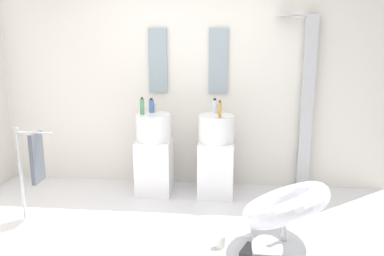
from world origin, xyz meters
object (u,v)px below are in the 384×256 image
magazine_charcoal (258,252)px  soap_bottle_clear (215,106)px  pedestal_sink_right (216,156)px  towel_rack (34,160)px  pedestal_sink_left (154,154)px  soap_bottle_blue (151,106)px  soap_bottle_amber (220,110)px  shower_column (306,101)px  lounge_chair (285,210)px  soap_bottle_green (142,107)px  coffee_mug (221,241)px

magazine_charcoal → soap_bottle_clear: 1.80m
pedestal_sink_right → towel_rack: 1.94m
pedestal_sink_left → soap_bottle_blue: bearing=111.3°
pedestal_sink_right → towel_rack: pedestal_sink_right is taller
pedestal_sink_left → soap_bottle_amber: (0.76, -0.14, 0.56)m
shower_column → lounge_chair: bearing=-104.6°
shower_column → soap_bottle_amber: shower_column is taller
lounge_chair → towel_rack: (-2.40, 0.33, 0.28)m
shower_column → lounge_chair: shower_column is taller
pedestal_sink_right → shower_column: size_ratio=0.51×
soap_bottle_blue → soap_bottle_clear: size_ratio=0.98×
magazine_charcoal → soap_bottle_clear: soap_bottle_clear is taller
pedestal_sink_right → soap_bottle_green: bearing=-178.5°
lounge_chair → towel_rack: towel_rack is taller
shower_column → magazine_charcoal: (-0.61, -1.60, -1.05)m
pedestal_sink_right → lounge_chair: (0.64, -1.14, -0.12)m
pedestal_sink_left → pedestal_sink_right: same height
towel_rack → magazine_charcoal: bearing=-12.5°
soap_bottle_green → shower_column: bearing=9.9°
shower_column → coffee_mug: shower_column is taller
coffee_mug → soap_bottle_clear: 1.66m
shower_column → soap_bottle_green: size_ratio=10.59×
shower_column → towel_rack: (-2.77, -1.12, -0.45)m
lounge_chair → coffee_mug: size_ratio=9.71×
magazine_charcoal → shower_column: bearing=90.1°
pedestal_sink_right → soap_bottle_blue: soap_bottle_blue is taller
pedestal_sink_right → magazine_charcoal: pedestal_sink_right is taller
pedestal_sink_right → soap_bottle_clear: 0.57m
magazine_charcoal → coffee_mug: size_ratio=2.36×
pedestal_sink_right → towel_rack: bearing=-155.1°
pedestal_sink_left → coffee_mug: size_ratio=9.66×
lounge_chair → magazine_charcoal: bearing=-146.5°
shower_column → lounge_chair: 1.66m
soap_bottle_blue → soap_bottle_green: soap_bottle_green is taller
shower_column → pedestal_sink_right: bearing=-163.4°
lounge_chair → soap_bottle_amber: 1.36m
coffee_mug → soap_bottle_clear: soap_bottle_clear is taller
pedestal_sink_right → magazine_charcoal: bearing=-72.3°
soap_bottle_clear → coffee_mug: bearing=-84.8°
magazine_charcoal → soap_bottle_blue: size_ratio=1.53×
coffee_mug → pedestal_sink_left: bearing=123.8°
pedestal_sink_right → soap_bottle_green: (-0.84, -0.02, 0.56)m
towel_rack → coffee_mug: 1.97m
shower_column → soap_bottle_amber: size_ratio=10.68×
lounge_chair → shower_column: bearing=75.4°
towel_rack → soap_bottle_green: size_ratio=4.91×
towel_rack → soap_bottle_amber: size_ratio=4.95×
soap_bottle_green → towel_rack: bearing=-139.0°
lounge_chair → soap_bottle_green: (-1.48, 1.12, 0.69)m
lounge_chair → soap_bottle_blue: 1.99m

